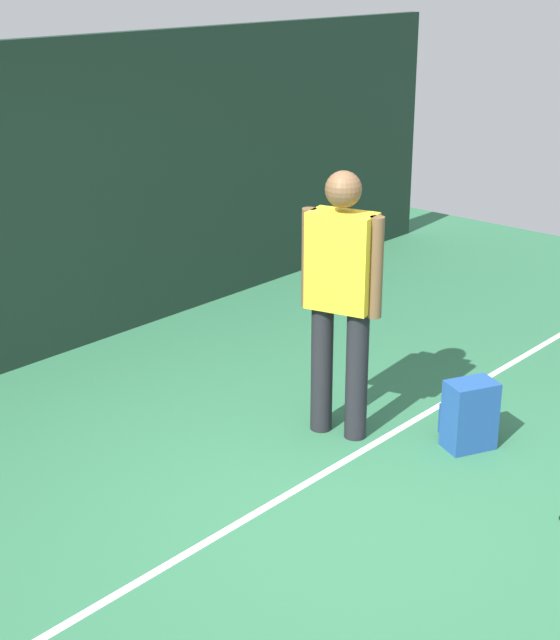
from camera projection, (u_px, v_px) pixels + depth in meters
ground_plane at (333, 504)px, 5.42m from camera, size 12.00×12.00×0.00m
back_fence at (7, 212)px, 6.88m from camera, size 10.00×0.10×2.34m
court_line at (298, 488)px, 5.58m from camera, size 9.00×0.05×0.00m
tennis_player at (341, 290)px, 5.90m from camera, size 0.31×0.52×1.70m
backpack at (468, 415)px, 6.00m from camera, size 0.36×0.37×0.44m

